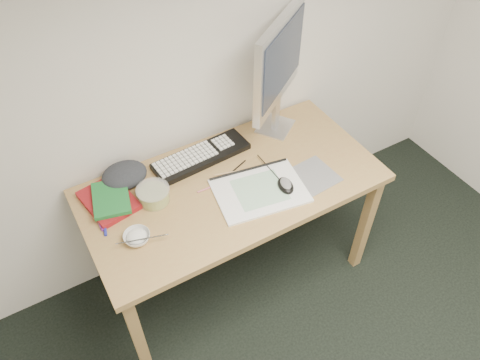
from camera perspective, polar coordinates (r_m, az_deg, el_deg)
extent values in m
plane|color=silver|center=(2.10, -7.62, 16.05)|extent=(3.60, 0.00, 3.60)
cube|color=#A8884D|center=(2.23, -12.24, -18.49)|extent=(0.05, 0.05, 0.71)
cube|color=#A8884D|center=(2.62, 15.03, -5.22)|extent=(0.05, 0.05, 0.71)
cube|color=#A8884D|center=(2.56, -17.16, -7.51)|extent=(0.05, 0.05, 0.71)
cube|color=#A8884D|center=(2.91, 7.42, 2.63)|extent=(0.05, 0.05, 0.71)
cube|color=#A8884D|center=(2.20, -0.94, -0.65)|extent=(1.40, 0.70, 0.03)
cube|color=slate|center=(2.24, 8.72, 0.40)|extent=(0.24, 0.22, 0.00)
cube|color=silver|center=(2.15, 2.41, -1.31)|extent=(0.45, 0.36, 0.01)
cube|color=black|center=(2.31, -4.74, 2.90)|extent=(0.50, 0.19, 0.03)
cube|color=silver|center=(2.50, 4.29, 6.52)|extent=(0.24, 0.24, 0.01)
cube|color=silver|center=(2.44, 4.40, 8.12)|extent=(0.06, 0.05, 0.17)
cube|color=silver|center=(2.27, 4.85, 14.38)|extent=(0.46, 0.33, 0.43)
cube|color=black|center=(2.26, 4.86, 14.60)|extent=(0.40, 0.28, 0.34)
ellipsoid|color=black|center=(2.16, 5.60, -0.46)|extent=(0.09, 0.12, 0.04)
imported|color=white|center=(2.01, -12.44, -6.84)|extent=(0.12, 0.12, 0.04)
cylinder|color=#B0B0B2|center=(1.97, -11.84, -7.07)|extent=(0.20, 0.07, 0.02)
cylinder|color=#E4D750|center=(2.12, -10.49, -1.79)|extent=(0.18, 0.18, 0.07)
cube|color=maroon|center=(2.18, -15.72, -2.42)|extent=(0.24, 0.29, 0.03)
cube|color=#1B6E2E|center=(2.15, -15.45, -2.14)|extent=(0.20, 0.25, 0.02)
ellipsoid|color=#24272B|center=(2.24, -13.91, 0.58)|extent=(0.20, 0.17, 0.07)
cylinder|color=#D56A81|center=(2.18, -3.07, -0.66)|extent=(0.18, 0.01, 0.01)
cylinder|color=tan|center=(2.24, -0.75, 1.00)|extent=(0.19, 0.06, 0.01)
cylinder|color=black|center=(2.25, -0.60, 1.31)|extent=(0.15, 0.06, 0.01)
cylinder|color=#1E26A5|center=(2.11, -16.21, -5.07)|extent=(0.04, 0.14, 0.01)
cylinder|color=orange|center=(2.16, -14.84, -3.01)|extent=(0.05, 0.13, 0.01)
cylinder|color=#732486|center=(2.12, -16.89, -4.73)|extent=(0.01, 0.13, 0.01)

